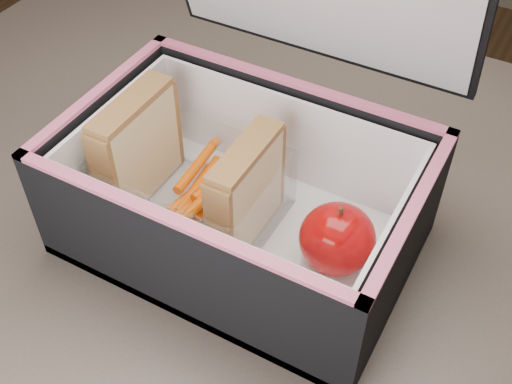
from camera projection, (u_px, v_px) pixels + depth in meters
kitchen_table at (306, 274)px, 0.74m from camera, size 1.20×0.80×0.75m
lunch_bag at (244, 186)px, 0.61m from camera, size 0.33×0.29×0.33m
plastic_tub at (192, 185)px, 0.64m from camera, size 0.17×0.12×0.07m
sandwich_left at (138, 147)px, 0.65m from camera, size 0.03×0.10×0.12m
sandwich_right at (246, 192)px, 0.60m from camera, size 0.03×0.10×0.11m
carrot_sticks at (202, 192)px, 0.66m from camera, size 0.05×0.14×0.03m
paper_napkin at (337, 258)px, 0.62m from camera, size 0.09×0.09×0.01m
red_apple at (337, 239)px, 0.59m from camera, size 0.08×0.08×0.08m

